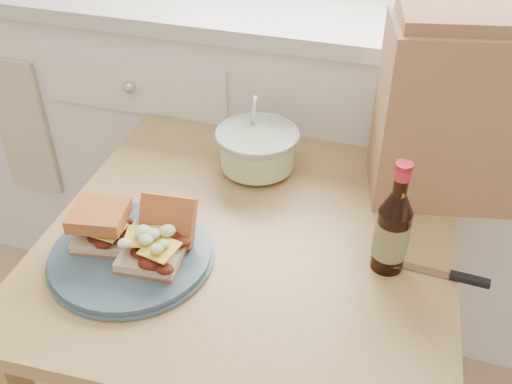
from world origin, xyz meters
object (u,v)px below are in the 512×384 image
(dining_table, at_px, (251,266))
(paper_bag, at_px, (451,114))
(plate, at_px, (131,255))
(coleslaw_bowl, at_px, (257,151))
(beer_bottle, at_px, (392,230))

(dining_table, xyz_separation_m, paper_bag, (0.35, 0.26, 0.29))
(dining_table, relative_size, plate, 2.81)
(paper_bag, bearing_deg, coleslaw_bowl, 173.36)
(plate, xyz_separation_m, beer_bottle, (0.47, 0.13, 0.08))
(dining_table, distance_m, paper_bag, 0.52)
(beer_bottle, bearing_deg, coleslaw_bowl, 159.98)
(dining_table, height_order, plate, plate)
(dining_table, distance_m, beer_bottle, 0.33)
(dining_table, xyz_separation_m, plate, (-0.19, -0.15, 0.11))
(coleslaw_bowl, bearing_deg, plate, -109.87)
(plate, bearing_deg, dining_table, 38.18)
(dining_table, bearing_deg, paper_bag, 33.42)
(dining_table, bearing_deg, plate, -145.60)
(plate, bearing_deg, paper_bag, 37.55)
(dining_table, distance_m, plate, 0.27)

